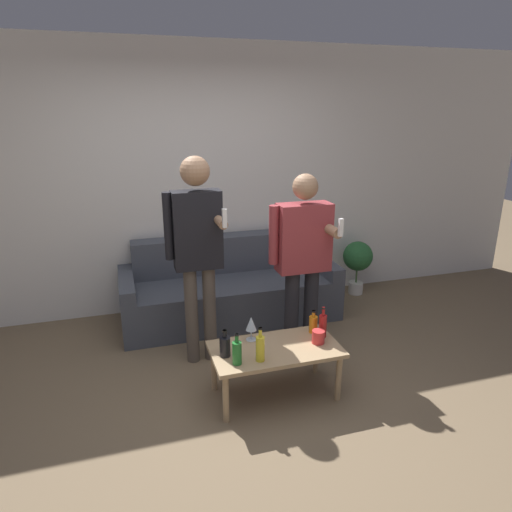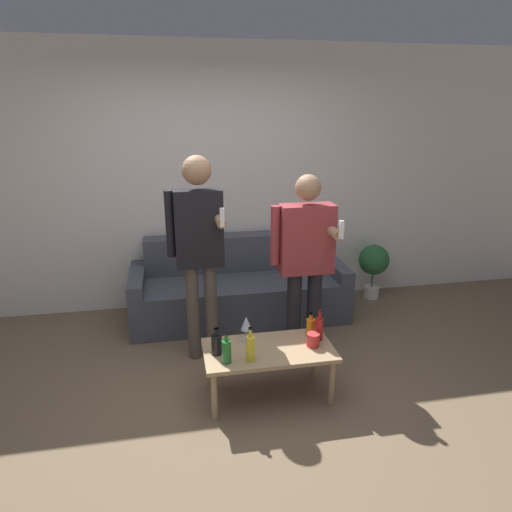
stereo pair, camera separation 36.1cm
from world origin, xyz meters
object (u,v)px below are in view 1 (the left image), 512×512
(bottle_orange, at_px, (225,346))
(person_standing_right, at_px, (303,253))
(person_standing_left, at_px, (197,243))
(couch, at_px, (229,289))
(coffee_table, at_px, (275,353))

(bottle_orange, relative_size, person_standing_right, 0.13)
(person_standing_left, bearing_deg, couch, 60.78)
(bottle_orange, bearing_deg, coffee_table, 0.94)
(coffee_table, bearing_deg, bottle_orange, -179.06)
(coffee_table, xyz_separation_m, bottle_orange, (-0.38, -0.01, 0.13))
(person_standing_right, bearing_deg, couch, 115.66)
(person_standing_left, distance_m, person_standing_right, 0.88)
(couch, distance_m, person_standing_left, 1.17)
(coffee_table, relative_size, person_standing_right, 0.60)
(person_standing_right, bearing_deg, bottle_orange, -144.96)
(bottle_orange, bearing_deg, person_standing_right, 35.04)
(couch, height_order, coffee_table, couch)
(coffee_table, bearing_deg, person_standing_left, 123.01)
(couch, distance_m, bottle_orange, 1.52)
(couch, bearing_deg, person_standing_right, -64.34)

